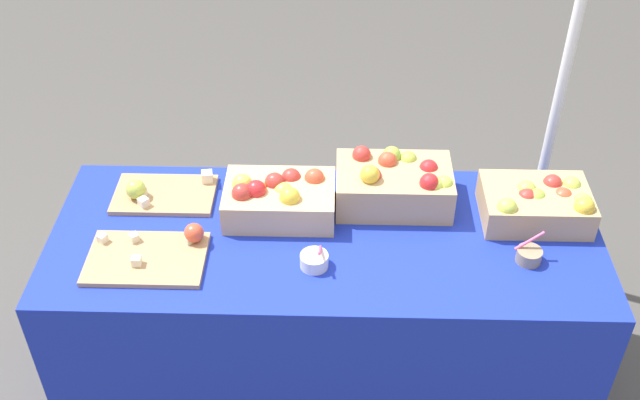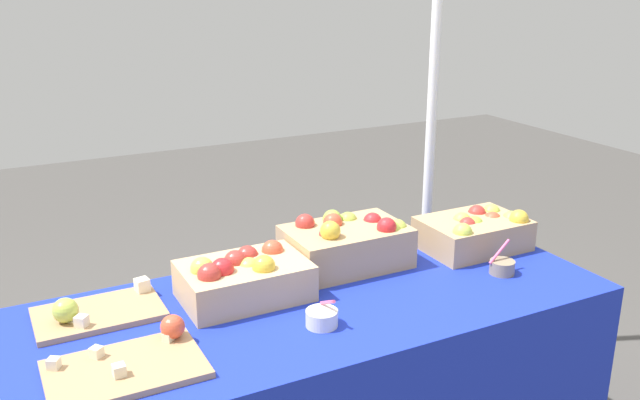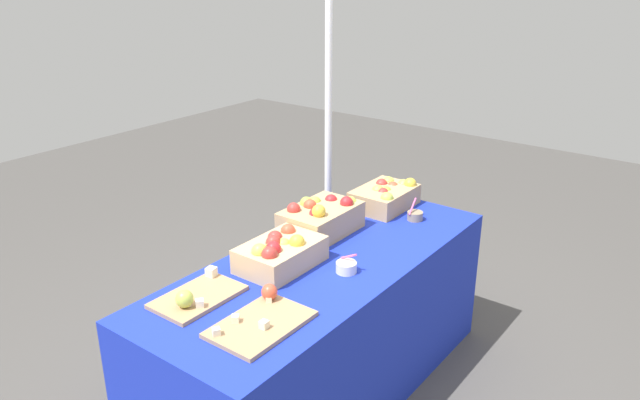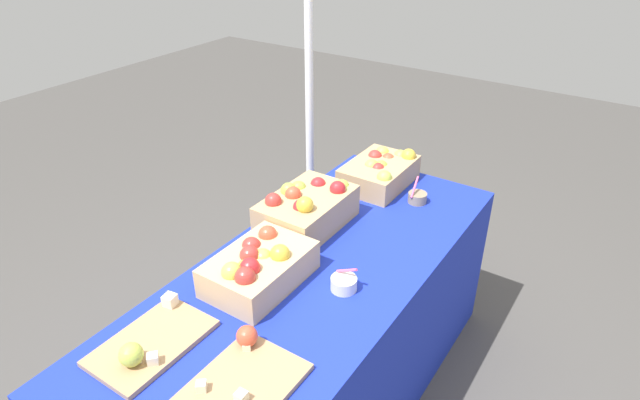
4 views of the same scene
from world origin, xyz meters
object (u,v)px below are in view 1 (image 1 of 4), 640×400
at_px(apple_crate_middle, 395,184).
at_px(cutting_board_back, 160,193).
at_px(sample_bowl_near, 314,260).
at_px(sample_bowl_mid, 529,255).
at_px(cutting_board_front, 153,255).
at_px(apple_crate_right, 278,197).
at_px(apple_crate_left, 538,203).
at_px(tent_pole, 570,50).

distance_m(apple_crate_middle, cutting_board_back, 0.85).
height_order(cutting_board_back, sample_bowl_near, sample_bowl_near).
bearing_deg(sample_bowl_mid, sample_bowl_near, -176.39).
bearing_deg(apple_crate_middle, cutting_board_front, -158.32).
xyz_separation_m(apple_crate_right, cutting_board_back, (-0.44, 0.08, -0.05)).
height_order(apple_crate_left, sample_bowl_near, apple_crate_left).
distance_m(apple_crate_right, cutting_board_front, 0.47).
bearing_deg(cutting_board_back, apple_crate_left, -3.30).
height_order(sample_bowl_mid, tent_pole, tent_pole).
distance_m(apple_crate_right, sample_bowl_mid, 0.87).
bearing_deg(tent_pole, sample_bowl_near, -139.81).
distance_m(cutting_board_front, tent_pole, 1.70).
relative_size(apple_crate_middle, cutting_board_front, 1.05).
height_order(sample_bowl_near, sample_bowl_mid, sample_bowl_mid).
relative_size(apple_crate_middle, tent_pole, 0.18).
bearing_deg(sample_bowl_mid, apple_crate_middle, 144.79).
relative_size(cutting_board_front, cutting_board_back, 1.07).
relative_size(cutting_board_back, sample_bowl_near, 3.86).
height_order(apple_crate_left, apple_crate_right, apple_crate_right).
bearing_deg(tent_pole, cutting_board_back, -163.66).
height_order(apple_crate_left, sample_bowl_mid, apple_crate_left).
distance_m(apple_crate_middle, cutting_board_front, 0.88).
bearing_deg(tent_pole, apple_crate_middle, -146.04).
height_order(apple_crate_right, tent_pole, tent_pole).
height_order(cutting_board_front, cutting_board_back, cutting_board_back).
distance_m(apple_crate_right, sample_bowl_near, 0.31).
distance_m(apple_crate_left, sample_bowl_near, 0.82).
bearing_deg(sample_bowl_near, tent_pole, 40.19).
xyz_separation_m(apple_crate_right, sample_bowl_near, (0.14, -0.27, -0.04)).
distance_m(apple_crate_middle, tent_pole, 0.85).
bearing_deg(apple_crate_left, sample_bowl_mid, -106.57).
xyz_separation_m(cutting_board_front, tent_pole, (1.47, 0.77, 0.37)).
height_order(apple_crate_middle, sample_bowl_near, apple_crate_middle).
bearing_deg(cutting_board_back, cutting_board_front, -83.29).
bearing_deg(cutting_board_back, sample_bowl_mid, -13.33).
relative_size(apple_crate_middle, cutting_board_back, 1.12).
bearing_deg(cutting_board_back, tent_pole, 16.34).
bearing_deg(cutting_board_front, sample_bowl_near, -2.50).
bearing_deg(cutting_board_front, tent_pole, 27.52).
relative_size(apple_crate_right, tent_pole, 0.17).
xyz_separation_m(cutting_board_back, tent_pole, (1.51, 0.44, 0.37)).
bearing_deg(apple_crate_left, sample_bowl_near, -160.72).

